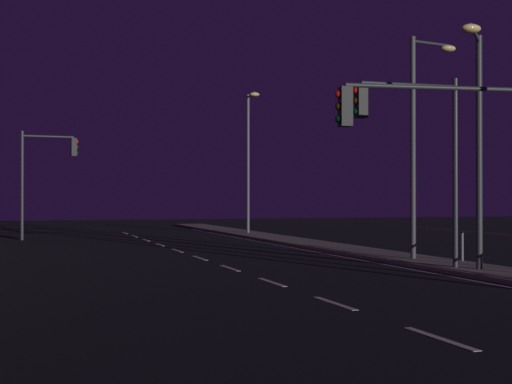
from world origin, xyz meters
name	(u,v)px	position (x,y,z in m)	size (l,w,h in m)	color
ground_plane	(265,280)	(0.00, 17.50, 0.00)	(112.00, 112.00, 0.00)	black
sidewalk_right	(477,270)	(6.48, 17.50, 0.07)	(2.17, 77.00, 0.14)	gray
lane_markings_center	(230,268)	(0.00, 21.00, 0.01)	(0.14, 50.00, 0.01)	silver
lane_edge_line	(360,260)	(5.14, 22.50, 0.01)	(0.14, 53.00, 0.01)	silver
traffic_light_mid_left	(438,135)	(3.62, 14.95, 3.72)	(4.86, 0.83, 5.00)	#38383D
traffic_light_far_center	(46,165)	(-4.89, 39.03, 3.90)	(2.94, 0.45, 5.63)	#2D3033
traffic_light_far_right	(413,134)	(4.65, 17.95, 4.01)	(3.34, 0.35, 5.54)	#2D3033
street_lamp_across_street	(420,126)	(6.70, 21.11, 4.61)	(1.92, 0.57, 7.46)	#38383D
street_lamp_median	(478,124)	(6.06, 16.85, 4.24)	(1.73, 1.91, 6.68)	#2D3033
street_lamp_far_end	(249,150)	(6.51, 40.06, 4.97)	(0.57, 2.16, 8.10)	#4C4C51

